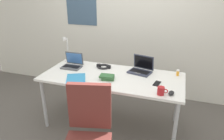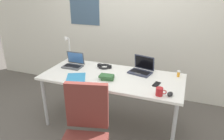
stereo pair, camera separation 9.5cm
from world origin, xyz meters
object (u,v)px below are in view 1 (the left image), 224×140
at_px(laptop_by_keyboard, 72,64).
at_px(paper_folder_back_right, 76,79).
at_px(headphones, 104,67).
at_px(laptop_front_right, 141,69).
at_px(pill_bottle, 178,73).
at_px(desk_lamp, 67,50).
at_px(coffee_mug, 161,91).
at_px(computer_mouse, 171,93).
at_px(book_stack, 108,77).
at_px(cell_phone, 157,83).

height_order(laptop_by_keyboard, paper_folder_back_right, laptop_by_keyboard).
bearing_deg(headphones, laptop_by_keyboard, -163.89).
xyz_separation_m(laptop_front_right, headphones, (-0.53, -0.00, -0.03)).
bearing_deg(pill_bottle, desk_lamp, 179.92).
bearing_deg(pill_bottle, headphones, -177.86).
bearing_deg(coffee_mug, pill_bottle, 75.43).
height_order(laptop_front_right, paper_folder_back_right, laptop_front_right).
xyz_separation_m(headphones, paper_folder_back_right, (-0.19, -0.47, -0.01)).
bearing_deg(headphones, desk_lamp, 176.20).
relative_size(computer_mouse, book_stack, 0.50).
distance_m(headphones, paper_folder_back_right, 0.51).
bearing_deg(desk_lamp, laptop_by_keyboard, -43.73).
height_order(computer_mouse, pill_bottle, pill_bottle).
relative_size(laptop_front_right, computer_mouse, 3.47).
xyz_separation_m(book_stack, paper_folder_back_right, (-0.38, -0.12, -0.02)).
xyz_separation_m(computer_mouse, book_stack, (-0.78, 0.15, 0.01)).
relative_size(pill_bottle, book_stack, 0.41).
distance_m(desk_lamp, computer_mouse, 1.66).
relative_size(desk_lamp, computer_mouse, 4.17).
bearing_deg(coffee_mug, book_stack, 163.96).
distance_m(desk_lamp, cell_phone, 1.43).
height_order(pill_bottle, paper_folder_back_right, pill_bottle).
bearing_deg(desk_lamp, laptop_front_right, -1.92).
xyz_separation_m(computer_mouse, cell_phone, (-0.18, 0.21, -0.01)).
bearing_deg(laptop_front_right, laptop_by_keyboard, -172.55).
bearing_deg(book_stack, pill_bottle, 25.35).
distance_m(desk_lamp, book_stack, 0.89).
xyz_separation_m(laptop_front_right, pill_bottle, (0.47, 0.04, -0.00)).
bearing_deg(cell_phone, headphones, 170.00).
relative_size(desk_lamp, coffee_mug, 3.54).
xyz_separation_m(laptop_by_keyboard, book_stack, (0.61, -0.23, -0.01)).
xyz_separation_m(cell_phone, paper_folder_back_right, (-0.98, -0.17, -0.00)).
relative_size(desk_lamp, pill_bottle, 5.07).
xyz_separation_m(laptop_front_right, book_stack, (-0.35, -0.35, -0.02)).
relative_size(pill_bottle, paper_folder_back_right, 0.25).
relative_size(laptop_by_keyboard, headphones, 1.25).
xyz_separation_m(laptop_by_keyboard, coffee_mug, (1.28, -0.42, 0.00)).
height_order(pill_bottle, book_stack, pill_bottle).
bearing_deg(coffee_mug, computer_mouse, 20.14).
bearing_deg(computer_mouse, headphones, 161.61).
xyz_separation_m(desk_lamp, book_stack, (0.78, -0.39, -0.17)).
bearing_deg(computer_mouse, paper_folder_back_right, -172.42).
bearing_deg(paper_folder_back_right, laptop_front_right, 33.01).
height_order(desk_lamp, headphones, desk_lamp).
distance_m(computer_mouse, cell_phone, 0.27).
distance_m(desk_lamp, coffee_mug, 1.57).
xyz_separation_m(computer_mouse, paper_folder_back_right, (-1.15, 0.04, -0.01)).
xyz_separation_m(cell_phone, book_stack, (-0.60, -0.06, 0.02)).
distance_m(book_stack, paper_folder_back_right, 0.39).
relative_size(laptop_by_keyboard, coffee_mug, 2.36).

